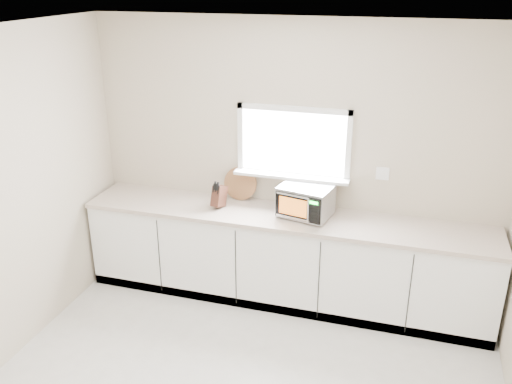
% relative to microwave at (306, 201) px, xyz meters
% --- Properties ---
extents(back_wall, '(4.00, 0.17, 2.70)m').
position_rel_microwave_xyz_m(back_wall, '(-0.19, 0.28, 0.29)').
color(back_wall, '#BEAB97').
rests_on(back_wall, ground).
extents(cabinets, '(3.92, 0.60, 0.88)m').
position_rel_microwave_xyz_m(cabinets, '(-0.19, -0.02, -0.64)').
color(cabinets, white).
rests_on(cabinets, ground).
extents(countertop, '(3.92, 0.64, 0.04)m').
position_rel_microwave_xyz_m(countertop, '(-0.19, -0.03, -0.18)').
color(countertop, beige).
rests_on(countertop, cabinets).
extents(microwave, '(0.53, 0.46, 0.30)m').
position_rel_microwave_xyz_m(microwave, '(0.00, 0.00, 0.00)').
color(microwave, black).
rests_on(microwave, countertop).
extents(knife_block, '(0.13, 0.21, 0.28)m').
position_rel_microwave_xyz_m(knife_block, '(-0.85, -0.03, -0.04)').
color(knife_block, '#462419').
rests_on(knife_block, countertop).
extents(cutting_board, '(0.34, 0.08, 0.34)m').
position_rel_microwave_xyz_m(cutting_board, '(-0.71, 0.22, 0.01)').
color(cutting_board, '#985A3B').
rests_on(cutting_board, countertop).
extents(coffee_grinder, '(0.12, 0.12, 0.19)m').
position_rel_microwave_xyz_m(coffee_grinder, '(0.05, 0.04, -0.06)').
color(coffee_grinder, '#B5B7BC').
rests_on(coffee_grinder, countertop).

